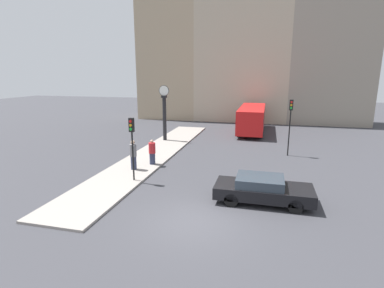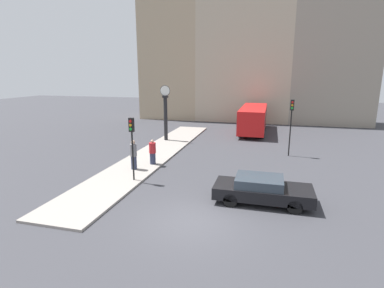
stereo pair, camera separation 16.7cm
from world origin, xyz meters
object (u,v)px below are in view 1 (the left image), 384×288
traffic_light_far (290,116)px  pedestrian_red_top (152,152)px  bus_distant (252,118)px  pedestrian_grey_jacket (133,155)px  sedan_car (262,189)px  street_clock (164,114)px  traffic_light_near (132,136)px

traffic_light_far → pedestrian_red_top: 10.24m
bus_distant → pedestrian_grey_jacket: bearing=-113.2°
bus_distant → traffic_light_far: bearing=-70.2°
pedestrian_grey_jacket → sedan_car: bearing=-19.6°
street_clock → traffic_light_far: bearing=-12.8°
traffic_light_near → pedestrian_grey_jacket: bearing=115.0°
bus_distant → traffic_light_near: bearing=-108.4°
bus_distant → street_clock: (-7.30, -6.36, 1.00)m
traffic_light_far → pedestrian_grey_jacket: (-9.52, -6.14, -1.91)m
traffic_light_far → bus_distant: bearing=109.8°
pedestrian_grey_jacket → street_clock: bearing=96.2°
pedestrian_grey_jacket → pedestrian_red_top: size_ratio=1.13×
bus_distant → traffic_light_near: 17.60m
traffic_light_far → street_clock: 10.72m
sedan_car → street_clock: (-8.80, 11.33, 1.84)m
traffic_light_far → pedestrian_grey_jacket: size_ratio=2.23×
traffic_light_near → sedan_car: bearing=-8.2°
sedan_car → pedestrian_grey_jacket: size_ratio=2.44×
street_clock → pedestrian_red_top: size_ratio=2.96×
pedestrian_red_top → pedestrian_grey_jacket: bearing=-118.1°
sedan_car → pedestrian_red_top: bearing=150.0°
traffic_light_near → pedestrian_grey_jacket: traffic_light_near is taller
sedan_car → traffic_light_near: 7.39m
traffic_light_near → pedestrian_red_top: 3.57m
street_clock → pedestrian_red_top: (1.64, -7.18, -1.58)m
sedan_car → traffic_light_far: (1.64, 8.95, 2.29)m
sedan_car → pedestrian_red_top: pedestrian_red_top is taller
traffic_light_far → sedan_car: bearing=-100.4°
traffic_light_far → pedestrian_grey_jacket: bearing=-147.2°
bus_distant → pedestrian_red_top: (-5.66, -13.54, -0.58)m
bus_distant → pedestrian_red_top: bus_distant is taller
traffic_light_far → street_clock: street_clock is taller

